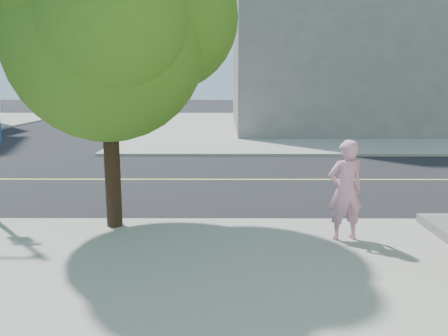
{
  "coord_description": "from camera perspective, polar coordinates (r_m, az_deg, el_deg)",
  "views": [
    {
      "loc": [
        4.39,
        -9.44,
        3.01
      ],
      "look_at": [
        4.35,
        -0.39,
        1.3
      ],
      "focal_mm": 36.56,
      "sensor_mm": 36.0,
      "label": 1
    }
  ],
  "objects": [
    {
      "name": "ground",
      "position": [
        10.84,
        -23.82,
        -6.36
      ],
      "size": [
        140.0,
        140.0,
        0.0
      ],
      "primitive_type": "plane",
      "color": "black",
      "rests_on": "ground"
    },
    {
      "name": "man_on_phone",
      "position": [
        8.67,
        14.92,
        -2.7
      ],
      "size": [
        0.76,
        0.59,
        1.87
      ],
      "primitive_type": "imported",
      "rotation": [
        0.0,
        0.0,
        3.36
      ],
      "color": "pink",
      "rests_on": "sidewalk_se"
    },
    {
      "name": "street_tree",
      "position": [
        9.29,
        -13.92,
        17.81
      ],
      "size": [
        4.77,
        4.34,
        6.33
      ],
      "rotation": [
        0.0,
        0.0,
        -0.28
      ],
      "color": "black",
      "rests_on": "sidewalk_se"
    },
    {
      "name": "road_ew",
      "position": [
        14.92,
        -16.88,
        -1.38
      ],
      "size": [
        140.0,
        9.0,
        0.01
      ],
      "primitive_type": "cube",
      "color": "black",
      "rests_on": "ground"
    },
    {
      "name": "sidewalk_ne",
      "position": [
        32.39,
        16.66,
        5.03
      ],
      "size": [
        29.0,
        25.0,
        0.12
      ],
      "primitive_type": "cube",
      "color": "gray",
      "rests_on": "ground"
    },
    {
      "name": "filler_ne",
      "position": [
        33.13,
        17.96,
        17.33
      ],
      "size": [
        18.0,
        16.0,
        14.0
      ],
      "primitive_type": "cube",
      "color": "slate",
      "rests_on": "sidewalk_ne"
    }
  ]
}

